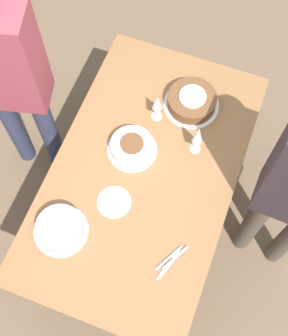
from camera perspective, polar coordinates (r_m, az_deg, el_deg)
ground_plane at (r=3.16m, az=0.00°, el=-6.10°), size 12.00×12.00×0.00m
dining_table at (r=2.54m, az=0.00°, el=-1.47°), size 1.59×0.94×0.77m
cake_center_white at (r=2.46m, az=-1.47°, el=2.58°), size 0.27×0.27×0.08m
cake_front_chocolate at (r=2.61m, az=5.85°, el=8.13°), size 0.31×0.31×0.09m
cake_back_decorated at (r=2.33m, az=-10.20°, el=-7.31°), size 0.27×0.27×0.08m
wine_glass_near at (r=2.38m, az=6.59°, el=3.96°), size 0.06×0.06×0.23m
wine_glass_far at (r=2.48m, az=1.63°, el=7.88°), size 0.06×0.06×0.19m
dessert_plate_left at (r=2.38m, az=-3.67°, el=-4.17°), size 0.17×0.17×0.01m
fork_pile at (r=2.29m, az=3.24°, el=-11.30°), size 0.21×0.12×0.01m
person_watching at (r=2.59m, az=-16.36°, el=10.86°), size 0.31×0.44×1.62m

